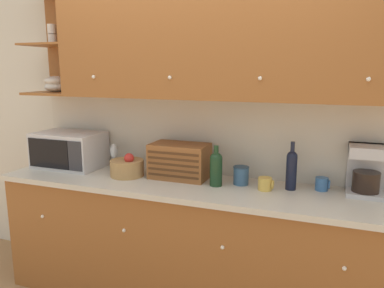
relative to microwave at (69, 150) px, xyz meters
The scene contains 15 objects.
ground_plane 1.57m from the microwave, 11.41° to the left, with size 24.00×24.00×0.00m, color #9E754C.
wall_back 1.15m from the microwave, 12.91° to the left, with size 5.26×0.06×2.60m.
counter_unit 1.26m from the microwave, ahead, with size 2.88×0.63×0.95m.
backsplash_panel 1.13m from the microwave, 11.11° to the left, with size 2.86×0.01×0.61m.
upper_cabinets 1.54m from the microwave, ahead, with size 2.86×0.40×0.83m.
microwave is the anchor object (origin of this frame).
wine_glass 0.39m from the microwave, 10.76° to the left, with size 0.06×0.06×0.21m.
fruit_basket 0.60m from the microwave, ahead, with size 0.26×0.26×0.19m.
bread_box 0.99m from the microwave, ahead, with size 0.43×0.26×0.26m.
second_wine_bottle 1.31m from the microwave, ahead, with size 0.09×0.09×0.29m.
storage_canister 1.47m from the microwave, ahead, with size 0.11×0.11×0.13m.
mug 1.66m from the microwave, ahead, with size 0.10×0.09×0.09m.
wine_bottle 1.81m from the microwave, ahead, with size 0.07×0.07×0.33m.
mug_blue_second 2.02m from the microwave, ahead, with size 0.10×0.08×0.09m.
coffee_maker 2.28m from the microwave, ahead, with size 0.23×0.22×0.33m.
Camera 1 is at (0.95, -2.72, 1.76)m, focal length 35.00 mm.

